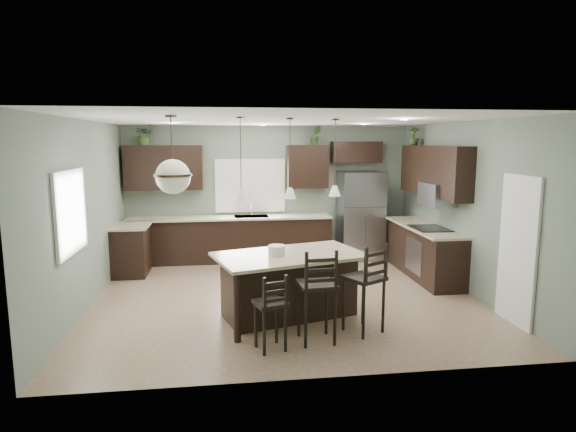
# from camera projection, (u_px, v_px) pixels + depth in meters

# --- Properties ---
(ground) EXTENTS (6.00, 6.00, 0.00)m
(ground) POSITION_uv_depth(u_px,v_px,m) (285.00, 296.00, 7.79)
(ground) COLOR #9E8466
(ground) RESTS_ON ground
(pantry_door) EXTENTS (0.04, 0.82, 2.04)m
(pantry_door) POSITION_uv_depth(u_px,v_px,m) (518.00, 251.00, 6.49)
(pantry_door) COLOR white
(pantry_door) RESTS_ON ground
(window_back) EXTENTS (1.35, 0.02, 1.00)m
(window_back) POSITION_uv_depth(u_px,v_px,m) (250.00, 186.00, 10.17)
(window_back) COLOR white
(window_back) RESTS_ON room_shell
(window_left) EXTENTS (0.02, 1.10, 1.00)m
(window_left) POSITION_uv_depth(u_px,v_px,m) (70.00, 212.00, 6.38)
(window_left) COLOR white
(window_left) RESTS_ON room_shell
(left_return_cabs) EXTENTS (0.60, 0.90, 0.90)m
(left_return_cabs) POSITION_uv_depth(u_px,v_px,m) (131.00, 250.00, 9.03)
(left_return_cabs) COLOR black
(left_return_cabs) RESTS_ON ground
(left_return_countertop) EXTENTS (0.66, 0.96, 0.04)m
(left_return_countertop) POSITION_uv_depth(u_px,v_px,m) (131.00, 226.00, 8.96)
(left_return_countertop) COLOR beige
(left_return_countertop) RESTS_ON left_return_cabs
(back_lower_cabs) EXTENTS (4.20, 0.60, 0.90)m
(back_lower_cabs) POSITION_uv_depth(u_px,v_px,m) (230.00, 240.00, 10.01)
(back_lower_cabs) COLOR black
(back_lower_cabs) RESTS_ON ground
(back_countertop) EXTENTS (4.20, 0.66, 0.04)m
(back_countertop) POSITION_uv_depth(u_px,v_px,m) (230.00, 218.00, 9.91)
(back_countertop) COLOR beige
(back_countertop) RESTS_ON back_lower_cabs
(sink_inset) EXTENTS (0.70, 0.45, 0.01)m
(sink_inset) POSITION_uv_depth(u_px,v_px,m) (251.00, 216.00, 9.97)
(sink_inset) COLOR gray
(sink_inset) RESTS_ON back_countertop
(faucet) EXTENTS (0.02, 0.02, 0.28)m
(faucet) POSITION_uv_depth(u_px,v_px,m) (251.00, 210.00, 9.92)
(faucet) COLOR silver
(faucet) RESTS_ON back_countertop
(back_upper_left) EXTENTS (1.55, 0.34, 0.90)m
(back_upper_left) POSITION_uv_depth(u_px,v_px,m) (164.00, 168.00, 9.73)
(back_upper_left) COLOR black
(back_upper_left) RESTS_ON room_shell
(back_upper_right) EXTENTS (0.85, 0.34, 0.90)m
(back_upper_right) POSITION_uv_depth(u_px,v_px,m) (307.00, 167.00, 10.11)
(back_upper_right) COLOR black
(back_upper_right) RESTS_ON room_shell
(fridge_header) EXTENTS (1.05, 0.34, 0.45)m
(fridge_header) POSITION_uv_depth(u_px,v_px,m) (356.00, 152.00, 10.20)
(fridge_header) COLOR black
(fridge_header) RESTS_ON room_shell
(right_lower_cabs) EXTENTS (0.60, 2.35, 0.90)m
(right_lower_cabs) POSITION_uv_depth(u_px,v_px,m) (423.00, 252.00, 8.92)
(right_lower_cabs) COLOR black
(right_lower_cabs) RESTS_ON ground
(right_countertop) EXTENTS (0.66, 2.35, 0.04)m
(right_countertop) POSITION_uv_depth(u_px,v_px,m) (423.00, 227.00, 8.85)
(right_countertop) COLOR beige
(right_countertop) RESTS_ON right_lower_cabs
(cooktop) EXTENTS (0.58, 0.75, 0.02)m
(cooktop) POSITION_uv_depth(u_px,v_px,m) (430.00, 228.00, 8.57)
(cooktop) COLOR black
(cooktop) RESTS_ON right_countertop
(wall_oven_front) EXTENTS (0.01, 0.72, 0.60)m
(wall_oven_front) POSITION_uv_depth(u_px,v_px,m) (413.00, 256.00, 8.61)
(wall_oven_front) COLOR gray
(wall_oven_front) RESTS_ON right_lower_cabs
(right_upper_cabs) EXTENTS (0.34, 2.35, 0.90)m
(right_upper_cabs) POSITION_uv_depth(u_px,v_px,m) (434.00, 171.00, 8.71)
(right_upper_cabs) COLOR black
(right_upper_cabs) RESTS_ON room_shell
(microwave) EXTENTS (0.40, 0.75, 0.40)m
(microwave) POSITION_uv_depth(u_px,v_px,m) (437.00, 194.00, 8.49)
(microwave) COLOR gray
(microwave) RESTS_ON right_upper_cabs
(refrigerator) EXTENTS (0.90, 0.74, 1.85)m
(refrigerator) POSITION_uv_depth(u_px,v_px,m) (360.00, 215.00, 10.19)
(refrigerator) COLOR gray
(refrigerator) RESTS_ON ground
(kitchen_island) EXTENTS (2.27, 1.68, 0.92)m
(kitchen_island) POSITION_uv_depth(u_px,v_px,m) (290.00, 286.00, 6.78)
(kitchen_island) COLOR black
(kitchen_island) RESTS_ON ground
(serving_dish) EXTENTS (0.24, 0.24, 0.14)m
(serving_dish) POSITION_uv_depth(u_px,v_px,m) (277.00, 250.00, 6.62)
(serving_dish) COLOR silver
(serving_dish) RESTS_ON kitchen_island
(bar_stool_left) EXTENTS (0.44, 0.44, 0.95)m
(bar_stool_left) POSITION_uv_depth(u_px,v_px,m) (270.00, 312.00, 5.72)
(bar_stool_left) COLOR black
(bar_stool_left) RESTS_ON ground
(bar_stool_center) EXTENTS (0.48, 0.48, 1.20)m
(bar_stool_center) POSITION_uv_depth(u_px,v_px,m) (317.00, 295.00, 5.95)
(bar_stool_center) COLOR black
(bar_stool_center) RESTS_ON ground
(bar_stool_right) EXTENTS (0.60, 0.60, 1.20)m
(bar_stool_right) POSITION_uv_depth(u_px,v_px,m) (364.00, 288.00, 6.25)
(bar_stool_right) COLOR black
(bar_stool_right) RESTS_ON ground
(pendant_left) EXTENTS (0.17, 0.17, 1.10)m
(pendant_left) POSITION_uv_depth(u_px,v_px,m) (241.00, 159.00, 6.22)
(pendant_left) COLOR white
(pendant_left) RESTS_ON room_shell
(pendant_center) EXTENTS (0.17, 0.17, 1.10)m
(pendant_center) POSITION_uv_depth(u_px,v_px,m) (290.00, 159.00, 6.50)
(pendant_center) COLOR silver
(pendant_center) RESTS_ON room_shell
(pendant_right) EXTENTS (0.17, 0.17, 1.10)m
(pendant_right) POSITION_uv_depth(u_px,v_px,m) (335.00, 158.00, 6.78)
(pendant_right) COLOR white
(pendant_right) RESTS_ON room_shell
(chandelier) EXTENTS (0.47, 0.47, 0.96)m
(chandelier) POSITION_uv_depth(u_px,v_px,m) (172.00, 155.00, 5.87)
(chandelier) COLOR #F0EAC4
(chandelier) RESTS_ON room_shell
(plant_back_left) EXTENTS (0.44, 0.39, 0.43)m
(plant_back_left) POSITION_uv_depth(u_px,v_px,m) (145.00, 134.00, 9.56)
(plant_back_left) COLOR #365424
(plant_back_left) RESTS_ON back_upper_left
(plant_back_right) EXTENTS (0.23, 0.19, 0.41)m
(plant_back_right) POSITION_uv_depth(u_px,v_px,m) (316.00, 135.00, 10.01)
(plant_back_right) COLOR #345826
(plant_back_right) RESTS_ON back_upper_right
(plant_right_wall) EXTENTS (0.24, 0.24, 0.36)m
(plant_right_wall) POSITION_uv_depth(u_px,v_px,m) (414.00, 136.00, 9.51)
(plant_right_wall) COLOR #30491F
(plant_right_wall) RESTS_ON right_upper_cabs
(room_shell) EXTENTS (6.00, 6.00, 6.00)m
(room_shell) POSITION_uv_depth(u_px,v_px,m) (285.00, 192.00, 7.52)
(room_shell) COLOR slate
(room_shell) RESTS_ON ground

